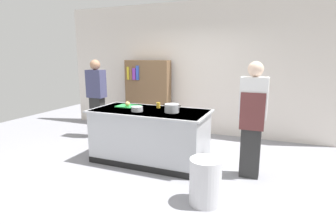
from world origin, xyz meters
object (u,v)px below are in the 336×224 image
(trash_bin, at_px, (205,181))
(mixing_bowl, at_px, (137,109))
(juice_cup, at_px, (158,105))
(person_guest, at_px, (97,97))
(bookshelf, at_px, (148,96))
(person_chef, at_px, (252,117))
(stock_pot, at_px, (172,108))
(onion, at_px, (128,104))

(trash_bin, bearing_deg, mixing_bowl, 149.27)
(juice_cup, xyz_separation_m, person_guest, (-1.77, 0.63, -0.04))
(bookshelf, bearing_deg, person_guest, -129.86)
(person_chef, height_order, person_guest, same)
(juice_cup, distance_m, person_chef, 1.61)
(mixing_bowl, height_order, trash_bin, mixing_bowl)
(person_guest, height_order, bookshelf, person_guest)
(person_guest, xyz_separation_m, bookshelf, (0.79, 0.94, -0.06))
(stock_pot, xyz_separation_m, trash_bin, (0.82, -0.96, -0.68))
(bookshelf, bearing_deg, trash_bin, -52.25)
(stock_pot, bearing_deg, juice_cup, 144.55)
(mixing_bowl, bearing_deg, stock_pot, 14.26)
(trash_bin, relative_size, person_guest, 0.33)
(person_guest, bearing_deg, mixing_bowl, 67.03)
(juice_cup, relative_size, bookshelf, 0.06)
(juice_cup, height_order, person_chef, person_chef)
(stock_pot, xyz_separation_m, juice_cup, (-0.35, 0.25, -0.02))
(onion, height_order, stock_pot, stock_pot)
(trash_bin, relative_size, person_chef, 0.33)
(juice_cup, height_order, bookshelf, bookshelf)
(juice_cup, bearing_deg, bookshelf, 122.07)
(trash_bin, bearing_deg, onion, 147.97)
(mixing_bowl, height_order, person_guest, person_guest)
(onion, height_order, person_guest, person_guest)
(onion, relative_size, bookshelf, 0.05)
(onion, xyz_separation_m, person_chef, (2.13, -0.06, -0.05))
(stock_pot, bearing_deg, trash_bin, -49.57)
(juice_cup, bearing_deg, person_chef, -7.24)
(onion, height_order, person_chef, person_chef)
(trash_bin, bearing_deg, bookshelf, 127.75)
(stock_pot, height_order, juice_cup, stock_pot)
(person_guest, distance_m, bookshelf, 1.23)
(mixing_bowl, relative_size, person_guest, 0.11)
(mixing_bowl, xyz_separation_m, person_chef, (1.80, 0.19, -0.03))
(person_chef, bearing_deg, mixing_bowl, 84.18)
(mixing_bowl, distance_m, person_guest, 1.87)
(onion, bearing_deg, stock_pot, -6.73)
(onion, xyz_separation_m, person_guest, (-1.24, 0.77, -0.05))
(stock_pot, height_order, person_guest, person_guest)
(bookshelf, bearing_deg, stock_pot, -53.75)
(stock_pot, relative_size, mixing_bowl, 1.58)
(onion, xyz_separation_m, trash_bin, (1.70, -1.06, -0.68))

